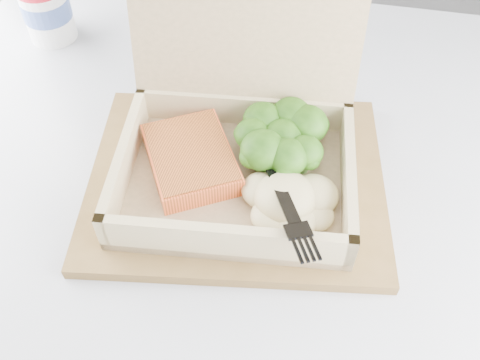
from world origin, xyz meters
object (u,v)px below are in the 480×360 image
at_px(cafe_table, 216,274).
at_px(paper_cup, 46,9).
at_px(takeout_container, 239,123).
at_px(serving_tray, 237,180).

distance_m(cafe_table, paper_cup, 0.43).
bearing_deg(paper_cup, takeout_container, -18.63).
bearing_deg(takeout_container, serving_tray, -89.93).
bearing_deg(paper_cup, cafe_table, -25.70).
height_order(cafe_table, takeout_container, takeout_container).
height_order(cafe_table, paper_cup, paper_cup).
distance_m(cafe_table, serving_tray, 0.20).
bearing_deg(takeout_container, cafe_table, -130.58).
bearing_deg(paper_cup, serving_tray, -21.71).
height_order(serving_tray, takeout_container, takeout_container).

